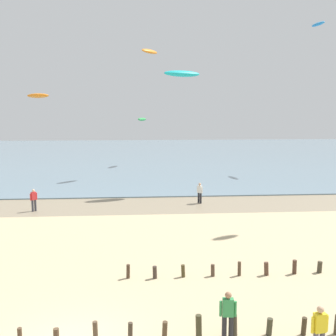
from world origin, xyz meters
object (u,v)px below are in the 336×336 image
kite_aloft_3 (318,24)px  kite_aloft_8 (182,74)px  kite_aloft_9 (38,96)px  person_by_waterline (200,192)px  kite_aloft_5 (150,51)px  person_far_down_beach (228,315)px  person_right_flank (34,199)px  kite_aloft_2 (142,119)px  person_mid_beach (319,331)px

kite_aloft_3 → kite_aloft_8: 22.91m
kite_aloft_9 → kite_aloft_8: bearing=13.5°
person_by_waterline → kite_aloft_5: (-3.56, 14.76, 13.24)m
person_far_down_beach → person_right_flank: bearing=120.0°
person_by_waterline → person_right_flank: same height
kite_aloft_2 → kite_aloft_3: bearing=91.4°
kite_aloft_5 → kite_aloft_8: 10.73m
kite_aloft_9 → kite_aloft_2: bearing=85.7°
person_right_flank → kite_aloft_3: (29.86, 18.99, 17.02)m
person_mid_beach → kite_aloft_9: (-15.25, 30.98, 8.12)m
person_mid_beach → kite_aloft_5: kite_aloft_5 is taller
person_by_waterline → kite_aloft_5: bearing=103.6°
person_far_down_beach → kite_aloft_2: size_ratio=0.65×
person_right_flank → kite_aloft_9: (-1.96, 11.26, 8.12)m
kite_aloft_3 → kite_aloft_9: kite_aloft_3 is taller
person_by_waterline → person_far_down_beach: bearing=-96.2°
person_far_down_beach → kite_aloft_3: kite_aloft_3 is taller
person_far_down_beach → kite_aloft_8: (1.22, 25.13, 9.95)m
person_mid_beach → kite_aloft_2: 45.83m
person_by_waterline → kite_aloft_8: kite_aloft_8 is taller
person_by_waterline → kite_aloft_9: bearing=147.3°
kite_aloft_2 → kite_aloft_9: bearing=-17.9°
person_mid_beach → person_far_down_beach: bearing=155.4°
kite_aloft_2 → kite_aloft_9: size_ratio=0.94×
person_far_down_beach → kite_aloft_9: bearing=113.1°
kite_aloft_8 → kite_aloft_9: (-13.91, 4.68, -1.83)m
person_mid_beach → person_right_flank: (-13.29, 19.72, 0.00)m
person_by_waterline → kite_aloft_5: 20.15m
person_by_waterline → kite_aloft_2: bearing=100.3°
person_by_waterline → kite_aloft_3: 29.60m
kite_aloft_8 → kite_aloft_9: kite_aloft_8 is taller
person_by_waterline → person_right_flank: bearing=-172.5°
kite_aloft_9 → kite_aloft_5: bearing=56.8°
person_mid_beach → kite_aloft_8: size_ratio=0.49×
kite_aloft_2 → kite_aloft_3: size_ratio=1.07×
person_far_down_beach → person_mid_beach: bearing=-24.6°
kite_aloft_3 → kite_aloft_5: kite_aloft_3 is taller
person_right_flank → person_mid_beach: bearing=-56.0°
kite_aloft_2 → kite_aloft_3: 25.10m
person_by_waterline → person_far_down_beach: 20.36m
person_mid_beach → kite_aloft_3: size_ratio=0.70×
person_far_down_beach → kite_aloft_3: 45.44m
person_right_flank → person_far_down_beach: same height
person_by_waterline → kite_aloft_8: bearing=101.2°
person_mid_beach → kite_aloft_3: bearing=66.8°
person_right_flank → kite_aloft_9: size_ratio=0.62×
kite_aloft_3 → kite_aloft_9: 33.94m
person_right_flank → kite_aloft_8: size_ratio=0.49×
person_by_waterline → person_right_flank: (-12.92, -1.70, 0.00)m
kite_aloft_2 → kite_aloft_8: size_ratio=0.76×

